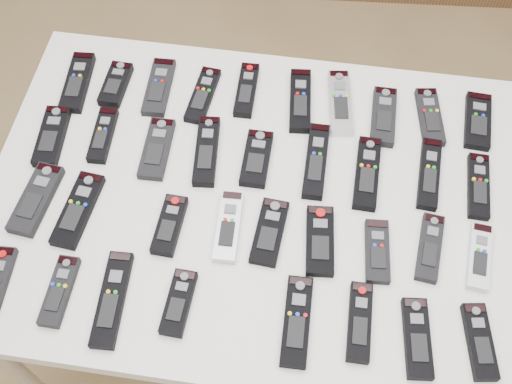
# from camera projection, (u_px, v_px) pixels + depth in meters

# --- Properties ---
(ground) EXTENTS (4.00, 4.00, 0.00)m
(ground) POSITION_uv_depth(u_px,v_px,m) (294.00, 327.00, 2.12)
(ground) COLOR olive
(ground) RESTS_ON ground
(table) EXTENTS (1.25, 0.88, 0.78)m
(table) POSITION_uv_depth(u_px,v_px,m) (256.00, 209.00, 1.53)
(table) COLOR white
(table) RESTS_ON ground
(remote_0) EXTENTS (0.07, 0.19, 0.02)m
(remote_0) POSITION_uv_depth(u_px,v_px,m) (78.00, 82.00, 1.64)
(remote_0) COLOR black
(remote_0) RESTS_ON table
(remote_1) EXTENTS (0.06, 0.14, 0.02)m
(remote_1) POSITION_uv_depth(u_px,v_px,m) (116.00, 84.00, 1.64)
(remote_1) COLOR black
(remote_1) RESTS_ON table
(remote_2) EXTENTS (0.06, 0.18, 0.02)m
(remote_2) POSITION_uv_depth(u_px,v_px,m) (159.00, 87.00, 1.63)
(remote_2) COLOR black
(remote_2) RESTS_ON table
(remote_3) EXTENTS (0.07, 0.18, 0.02)m
(remote_3) POSITION_uv_depth(u_px,v_px,m) (203.00, 95.00, 1.62)
(remote_3) COLOR black
(remote_3) RESTS_ON table
(remote_4) EXTENTS (0.05, 0.17, 0.02)m
(remote_4) POSITION_uv_depth(u_px,v_px,m) (247.00, 90.00, 1.63)
(remote_4) COLOR black
(remote_4) RESTS_ON table
(remote_5) EXTENTS (0.07, 0.19, 0.02)m
(remote_5) POSITION_uv_depth(u_px,v_px,m) (300.00, 101.00, 1.61)
(remote_5) COLOR black
(remote_5) RESTS_ON table
(remote_6) EXTENTS (0.08, 0.20, 0.02)m
(remote_6) POSITION_uv_depth(u_px,v_px,m) (340.00, 103.00, 1.61)
(remote_6) COLOR #B7B7BC
(remote_6) RESTS_ON table
(remote_7) EXTENTS (0.06, 0.17, 0.02)m
(remote_7) POSITION_uv_depth(u_px,v_px,m) (384.00, 117.00, 1.58)
(remote_7) COLOR black
(remote_7) RESTS_ON table
(remote_8) EXTENTS (0.08, 0.17, 0.02)m
(remote_8) POSITION_uv_depth(u_px,v_px,m) (430.00, 117.00, 1.58)
(remote_8) COLOR black
(remote_8) RESTS_ON table
(remote_9) EXTENTS (0.07, 0.17, 0.02)m
(remote_9) POSITION_uv_depth(u_px,v_px,m) (478.00, 121.00, 1.58)
(remote_9) COLOR black
(remote_9) RESTS_ON table
(remote_10) EXTENTS (0.07, 0.17, 0.02)m
(remote_10) POSITION_uv_depth(u_px,v_px,m) (52.00, 136.00, 1.55)
(remote_10) COLOR black
(remote_10) RESTS_ON table
(remote_11) EXTENTS (0.05, 0.16, 0.02)m
(remote_11) POSITION_uv_depth(u_px,v_px,m) (103.00, 135.00, 1.55)
(remote_11) COLOR black
(remote_11) RESTS_ON table
(remote_12) EXTENTS (0.06, 0.17, 0.02)m
(remote_12) POSITION_uv_depth(u_px,v_px,m) (157.00, 149.00, 1.53)
(remote_12) COLOR black
(remote_12) RESTS_ON table
(remote_13) EXTENTS (0.07, 0.20, 0.02)m
(remote_13) POSITION_uv_depth(u_px,v_px,m) (207.00, 151.00, 1.53)
(remote_13) COLOR black
(remote_13) RESTS_ON table
(remote_14) EXTENTS (0.06, 0.15, 0.02)m
(remote_14) POSITION_uv_depth(u_px,v_px,m) (257.00, 159.00, 1.52)
(remote_14) COLOR black
(remote_14) RESTS_ON table
(remote_15) EXTENTS (0.05, 0.20, 0.02)m
(remote_15) POSITION_uv_depth(u_px,v_px,m) (316.00, 161.00, 1.51)
(remote_15) COLOR black
(remote_15) RESTS_ON table
(remote_16) EXTENTS (0.06, 0.19, 0.02)m
(remote_16) POSITION_uv_depth(u_px,v_px,m) (367.00, 173.00, 1.50)
(remote_16) COLOR black
(remote_16) RESTS_ON table
(remote_17) EXTENTS (0.06, 0.19, 0.02)m
(remote_17) POSITION_uv_depth(u_px,v_px,m) (429.00, 174.00, 1.50)
(remote_17) COLOR black
(remote_17) RESTS_ON table
(remote_18) EXTENTS (0.05, 0.17, 0.02)m
(remote_18) POSITION_uv_depth(u_px,v_px,m) (478.00, 186.00, 1.48)
(remote_18) COLOR black
(remote_18) RESTS_ON table
(remote_19) EXTENTS (0.08, 0.19, 0.02)m
(remote_19) POSITION_uv_depth(u_px,v_px,m) (36.00, 199.00, 1.46)
(remote_19) COLOR black
(remote_19) RESTS_ON table
(remote_20) EXTENTS (0.08, 0.19, 0.02)m
(remote_20) POSITION_uv_depth(u_px,v_px,m) (78.00, 210.00, 1.45)
(remote_20) COLOR black
(remote_20) RESTS_ON table
(remote_21) EXTENTS (0.06, 0.15, 0.02)m
(remote_21) POSITION_uv_depth(u_px,v_px,m) (170.00, 225.00, 1.42)
(remote_21) COLOR black
(remote_21) RESTS_ON table
(remote_22) EXTENTS (0.06, 0.18, 0.02)m
(remote_22) POSITION_uv_depth(u_px,v_px,m) (228.00, 226.00, 1.42)
(remote_22) COLOR #B7B7BC
(remote_22) RESTS_ON table
(remote_23) EXTENTS (0.07, 0.16, 0.02)m
(remote_23) POSITION_uv_depth(u_px,v_px,m) (269.00, 232.00, 1.42)
(remote_23) COLOR black
(remote_23) RESTS_ON table
(remote_24) EXTENTS (0.07, 0.17, 0.02)m
(remote_24) POSITION_uv_depth(u_px,v_px,m) (320.00, 241.00, 1.40)
(remote_24) COLOR black
(remote_24) RESTS_ON table
(remote_25) EXTENTS (0.06, 0.15, 0.02)m
(remote_25) POSITION_uv_depth(u_px,v_px,m) (377.00, 251.00, 1.39)
(remote_25) COLOR black
(remote_25) RESTS_ON table
(remote_26) EXTENTS (0.06, 0.17, 0.02)m
(remote_26) POSITION_uv_depth(u_px,v_px,m) (430.00, 248.00, 1.40)
(remote_26) COLOR black
(remote_26) RESTS_ON table
(remote_27) EXTENTS (0.06, 0.16, 0.02)m
(remote_27) POSITION_uv_depth(u_px,v_px,m) (479.00, 257.00, 1.39)
(remote_27) COLOR silver
(remote_27) RESTS_ON table
(remote_29) EXTENTS (0.05, 0.16, 0.02)m
(remote_29) POSITION_uv_depth(u_px,v_px,m) (59.00, 291.00, 1.34)
(remote_29) COLOR black
(remote_29) RESTS_ON table
(remote_30) EXTENTS (0.06, 0.21, 0.02)m
(remote_30) POSITION_uv_depth(u_px,v_px,m) (112.00, 299.00, 1.33)
(remote_30) COLOR black
(remote_30) RESTS_ON table
(remote_31) EXTENTS (0.05, 0.14, 0.02)m
(remote_31) POSITION_uv_depth(u_px,v_px,m) (179.00, 303.00, 1.33)
(remote_31) COLOR black
(remote_31) RESTS_ON table
(remote_32) EXTENTS (0.06, 0.19, 0.02)m
(remote_32) POSITION_uv_depth(u_px,v_px,m) (297.00, 321.00, 1.31)
(remote_32) COLOR black
(remote_32) RESTS_ON table
(remote_33) EXTENTS (0.05, 0.17, 0.02)m
(remote_33) POSITION_uv_depth(u_px,v_px,m) (360.00, 322.00, 1.31)
(remote_33) COLOR black
(remote_33) RESTS_ON table
(remote_34) EXTENTS (0.07, 0.17, 0.02)m
(remote_34) POSITION_uv_depth(u_px,v_px,m) (417.00, 338.00, 1.29)
(remote_34) COLOR black
(remote_34) RESTS_ON table
(remote_35) EXTENTS (0.07, 0.16, 0.02)m
(remote_35) POSITION_uv_depth(u_px,v_px,m) (480.00, 342.00, 1.29)
(remote_35) COLOR black
(remote_35) RESTS_ON table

